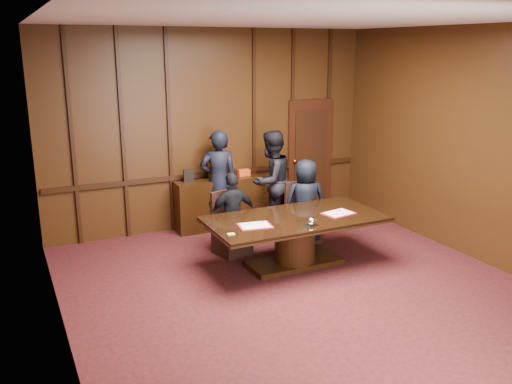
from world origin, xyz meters
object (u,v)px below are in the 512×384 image
sideboard (219,201)px  signatory_left (233,214)px  signatory_right (305,202)px  witness_left (219,181)px  witness_right (271,181)px  conference_table (295,233)px

sideboard → signatory_left: sideboard is taller
signatory_right → witness_left: size_ratio=0.79×
signatory_right → witness_right: size_ratio=0.79×
conference_table → signatory_left: size_ratio=1.98×
signatory_left → witness_right: (1.08, 0.82, 0.23)m
signatory_left → witness_left: 1.25m
signatory_right → witness_right: bearing=-59.6°
signatory_left → witness_right: bearing=-140.9°
sideboard → signatory_left: bearing=-102.8°
witness_left → witness_right: bearing=173.4°
sideboard → signatory_right: bearing=-53.9°
signatory_left → witness_left: witness_left is taller
signatory_left → witness_right: size_ratio=0.74×
sideboard → signatory_left: (-0.31, -1.36, 0.18)m
witness_right → signatory_right: bearing=80.8°
conference_table → witness_left: 2.08m
conference_table → witness_left: size_ratio=1.45×
signatory_left → signatory_right: 1.30m
conference_table → signatory_left: (-0.65, 0.80, 0.15)m
signatory_left → witness_left: (0.25, 1.20, 0.24)m
signatory_right → witness_right: (-0.22, 0.82, 0.19)m
sideboard → witness_right: (0.77, -0.54, 0.41)m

